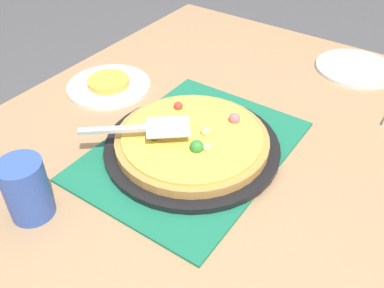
{
  "coord_description": "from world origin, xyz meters",
  "views": [
    {
      "loc": [
        0.59,
        0.4,
        1.35
      ],
      "look_at": [
        0.0,
        0.0,
        0.77
      ],
      "focal_mm": 39.77,
      "sensor_mm": 36.0,
      "label": 1
    }
  ],
  "objects_px": {
    "pizza": "(192,139)",
    "plate_near_left": "(109,86)",
    "pizza_pan": "(192,147)",
    "pizza_server": "(145,128)",
    "cup_near": "(26,189)",
    "served_slice_left": "(108,82)",
    "plate_side": "(355,68)"
  },
  "relations": [
    {
      "from": "pizza",
      "to": "cup_near",
      "type": "xyz_separation_m",
      "value": [
        0.31,
        -0.14,
        0.03
      ]
    },
    {
      "from": "pizza",
      "to": "pizza_server",
      "type": "xyz_separation_m",
      "value": [
        0.06,
        -0.08,
        0.04
      ]
    },
    {
      "from": "pizza",
      "to": "pizza_server",
      "type": "bearing_deg",
      "value": -50.68
    },
    {
      "from": "pizza",
      "to": "plate_side",
      "type": "distance_m",
      "value": 0.59
    },
    {
      "from": "pizza_pan",
      "to": "plate_side",
      "type": "height_order",
      "value": "pizza_pan"
    },
    {
      "from": "pizza_pan",
      "to": "pizza",
      "type": "bearing_deg",
      "value": 122.66
    },
    {
      "from": "cup_near",
      "to": "pizza_server",
      "type": "relative_size",
      "value": 0.59
    },
    {
      "from": "cup_near",
      "to": "pizza_server",
      "type": "height_order",
      "value": "cup_near"
    },
    {
      "from": "pizza_pan",
      "to": "served_slice_left",
      "type": "height_order",
      "value": "served_slice_left"
    },
    {
      "from": "served_slice_left",
      "to": "plate_near_left",
      "type": "bearing_deg",
      "value": 0.0
    },
    {
      "from": "pizza",
      "to": "plate_side",
      "type": "xyz_separation_m",
      "value": [
        -0.56,
        0.18,
        -0.03
      ]
    },
    {
      "from": "pizza",
      "to": "plate_near_left",
      "type": "xyz_separation_m",
      "value": [
        -0.09,
        -0.33,
        -0.03
      ]
    },
    {
      "from": "pizza_pan",
      "to": "pizza_server",
      "type": "bearing_deg",
      "value": -50.64
    },
    {
      "from": "pizza_pan",
      "to": "cup_near",
      "type": "xyz_separation_m",
      "value": [
        0.31,
        -0.14,
        0.05
      ]
    },
    {
      "from": "cup_near",
      "to": "pizza_pan",
      "type": "bearing_deg",
      "value": 155.6
    },
    {
      "from": "pizza_pan",
      "to": "plate_near_left",
      "type": "bearing_deg",
      "value": -105.32
    },
    {
      "from": "pizza_pan",
      "to": "plate_near_left",
      "type": "relative_size",
      "value": 1.73
    },
    {
      "from": "pizza_pan",
      "to": "pizza_server",
      "type": "height_order",
      "value": "pizza_server"
    },
    {
      "from": "plate_near_left",
      "to": "pizza",
      "type": "bearing_deg",
      "value": 74.76
    },
    {
      "from": "pizza",
      "to": "plate_near_left",
      "type": "distance_m",
      "value": 0.35
    },
    {
      "from": "pizza",
      "to": "plate_side",
      "type": "relative_size",
      "value": 1.5
    },
    {
      "from": "served_slice_left",
      "to": "pizza_server",
      "type": "xyz_separation_m",
      "value": [
        0.15,
        0.26,
        0.05
      ]
    },
    {
      "from": "pizza_pan",
      "to": "plate_near_left",
      "type": "height_order",
      "value": "pizza_pan"
    },
    {
      "from": "plate_near_left",
      "to": "cup_near",
      "type": "xyz_separation_m",
      "value": [
        0.4,
        0.19,
        0.06
      ]
    },
    {
      "from": "pizza_pan",
      "to": "pizza",
      "type": "relative_size",
      "value": 1.15
    },
    {
      "from": "plate_side",
      "to": "cup_near",
      "type": "relative_size",
      "value": 1.83
    },
    {
      "from": "pizza_pan",
      "to": "pizza",
      "type": "distance_m",
      "value": 0.02
    },
    {
      "from": "served_slice_left",
      "to": "cup_near",
      "type": "distance_m",
      "value": 0.45
    },
    {
      "from": "pizza",
      "to": "pizza_server",
      "type": "distance_m",
      "value": 0.1
    },
    {
      "from": "plate_side",
      "to": "cup_near",
      "type": "bearing_deg",
      "value": -20.08
    },
    {
      "from": "served_slice_left",
      "to": "cup_near",
      "type": "bearing_deg",
      "value": 25.22
    },
    {
      "from": "pizza_pan",
      "to": "pizza",
      "type": "xyz_separation_m",
      "value": [
        -0.0,
        0.0,
        0.02
      ]
    }
  ]
}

